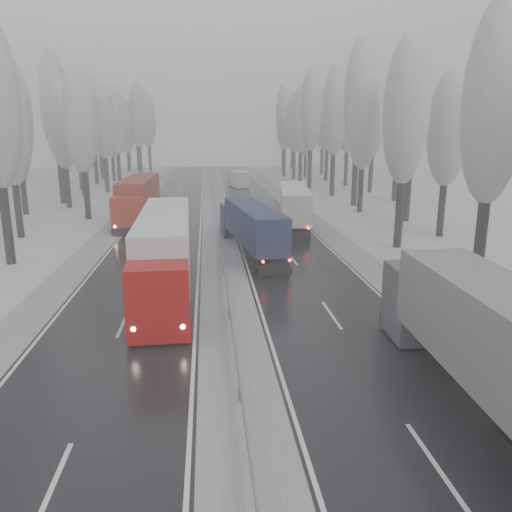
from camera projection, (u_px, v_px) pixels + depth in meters
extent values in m
plane|color=silver|center=(250.00, 477.00, 13.58)|extent=(260.00, 260.00, 0.00)
cube|color=black|center=(281.00, 241.00, 43.06)|extent=(7.50, 200.00, 0.03)
cube|color=black|center=(157.00, 244.00, 42.06)|extent=(7.50, 200.00, 0.03)
cube|color=#ABAEB3|center=(220.00, 243.00, 42.56)|extent=(3.00, 200.00, 0.04)
cube|color=#ABAEB3|center=(337.00, 240.00, 43.53)|extent=(2.40, 200.00, 0.04)
cube|color=#ABAEB3|center=(97.00, 245.00, 41.59)|extent=(2.40, 200.00, 0.04)
cube|color=slate|center=(220.00, 236.00, 42.42)|extent=(0.06, 200.00, 0.32)
cube|color=slate|center=(220.00, 245.00, 40.56)|extent=(0.12, 0.12, 0.60)
cube|color=slate|center=(214.00, 196.00, 71.48)|extent=(0.12, 0.12, 0.60)
cylinder|color=black|center=(480.00, 243.00, 29.48)|extent=(0.68, 0.68, 5.60)
ellipsoid|color=#979491|center=(496.00, 102.00, 27.56)|extent=(3.60, 3.60, 11.45)
cylinder|color=black|center=(399.00, 213.00, 40.41)|extent=(0.68, 0.68, 5.62)
ellipsoid|color=#979491|center=(406.00, 110.00, 38.48)|extent=(3.60, 3.60, 11.48)
cylinder|color=black|center=(441.00, 209.00, 44.88)|extent=(0.64, 0.64, 4.94)
ellipsoid|color=#979491|center=(449.00, 128.00, 43.19)|extent=(3.60, 3.60, 10.09)
cylinder|color=black|center=(401.00, 201.00, 48.63)|extent=(0.66, 0.66, 5.32)
ellipsoid|color=#979491|center=(407.00, 120.00, 46.80)|extent=(3.60, 3.60, 10.88)
cylinder|color=black|center=(408.00, 191.00, 52.58)|extent=(0.72, 0.72, 6.31)
ellipsoid|color=#979491|center=(414.00, 102.00, 50.42)|extent=(3.60, 3.60, 12.90)
cylinder|color=black|center=(360.00, 189.00, 58.62)|extent=(0.67, 0.67, 5.38)
ellipsoid|color=#979491|center=(364.00, 122.00, 56.78)|extent=(3.60, 3.60, 10.98)
cylinder|color=black|center=(399.00, 188.00, 63.17)|extent=(0.62, 0.62, 4.59)
ellipsoid|color=#979491|center=(403.00, 135.00, 61.60)|extent=(3.60, 3.60, 9.39)
cylinder|color=black|center=(355.00, 178.00, 63.75)|extent=(0.76, 0.76, 6.95)
ellipsoid|color=#979491|center=(359.00, 97.00, 61.37)|extent=(3.60, 3.60, 14.19)
cylinder|color=black|center=(395.00, 177.00, 68.31)|extent=(0.74, 0.74, 6.59)
ellipsoid|color=#979491|center=(400.00, 105.00, 66.06)|extent=(3.60, 3.60, 13.46)
cylinder|color=black|center=(332.00, 174.00, 73.69)|extent=(0.72, 0.72, 6.37)
ellipsoid|color=#979491|center=(335.00, 110.00, 71.51)|extent=(3.60, 3.60, 13.01)
cylinder|color=black|center=(371.00, 173.00, 78.28)|extent=(0.70, 0.70, 5.97)
ellipsoid|color=#979491|center=(374.00, 117.00, 76.24)|extent=(3.60, 3.60, 12.20)
cylinder|color=black|center=(310.00, 168.00, 83.86)|extent=(0.74, 0.74, 6.65)
ellipsoid|color=#979491|center=(311.00, 110.00, 81.58)|extent=(3.60, 3.60, 13.59)
cylinder|color=black|center=(346.00, 168.00, 88.49)|extent=(0.71, 0.71, 6.14)
ellipsoid|color=#979491|center=(348.00, 117.00, 86.39)|extent=(3.60, 3.60, 12.54)
cylinder|color=black|center=(300.00, 167.00, 93.37)|extent=(0.71, 0.71, 6.05)
ellipsoid|color=#979491|center=(301.00, 119.00, 91.30)|extent=(3.60, 3.60, 12.37)
cylinder|color=black|center=(326.00, 164.00, 97.77)|extent=(0.72, 0.72, 6.30)
ellipsoid|color=#979491|center=(328.00, 117.00, 95.61)|extent=(3.60, 3.60, 12.87)
cylinder|color=black|center=(294.00, 165.00, 100.65)|extent=(0.70, 0.70, 5.88)
ellipsoid|color=#979491|center=(295.00, 122.00, 98.64)|extent=(3.60, 3.60, 12.00)
cylinder|color=black|center=(305.00, 166.00, 104.94)|extent=(0.64, 0.64, 4.86)
ellipsoid|color=#979491|center=(306.00, 132.00, 103.28)|extent=(3.60, 3.60, 9.92)
cylinder|color=black|center=(284.00, 162.00, 107.42)|extent=(0.70, 0.70, 5.98)
ellipsoid|color=#979491|center=(285.00, 121.00, 105.37)|extent=(3.60, 3.60, 12.21)
cylinder|color=black|center=(322.00, 161.00, 112.14)|extent=(0.71, 0.71, 6.19)
ellipsoid|color=#979491|center=(323.00, 120.00, 110.02)|extent=(3.60, 3.60, 12.64)
cylinder|color=black|center=(283.00, 158.00, 116.95)|extent=(0.75, 0.75, 6.86)
ellipsoid|color=#979491|center=(284.00, 115.00, 114.60)|extent=(3.60, 3.60, 14.01)
cylinder|color=black|center=(309.00, 160.00, 121.64)|extent=(0.68, 0.68, 5.55)
ellipsoid|color=#979491|center=(310.00, 126.00, 119.74)|extent=(3.60, 3.60, 11.33)
cylinder|color=black|center=(283.00, 157.00, 127.41)|extent=(0.71, 0.71, 6.09)
ellipsoid|color=#979491|center=(284.00, 122.00, 125.32)|extent=(3.60, 3.60, 12.45)
cylinder|color=black|center=(292.00, 158.00, 131.62)|extent=(0.67, 0.67, 5.49)
ellipsoid|color=#979491|center=(292.00, 127.00, 129.74)|extent=(3.60, 3.60, 11.21)
cylinder|color=black|center=(7.00, 224.00, 35.18)|extent=(0.69, 0.69, 5.83)
cylinder|color=black|center=(18.00, 209.00, 44.33)|extent=(0.65, 0.65, 5.03)
ellipsoid|color=#979491|center=(9.00, 126.00, 42.61)|extent=(3.60, 3.60, 10.28)
cylinder|color=black|center=(87.00, 194.00, 53.85)|extent=(0.67, 0.67, 5.44)
ellipsoid|color=#979491|center=(81.00, 120.00, 51.99)|extent=(3.60, 3.60, 11.11)
cylinder|color=black|center=(24.00, 189.00, 56.93)|extent=(0.69, 0.69, 5.72)
ellipsoid|color=#979491|center=(15.00, 115.00, 54.97)|extent=(3.60, 3.60, 11.69)
cylinder|color=black|center=(68.00, 187.00, 62.15)|extent=(0.66, 0.66, 5.23)
ellipsoid|color=#979491|center=(62.00, 125.00, 60.35)|extent=(3.60, 3.60, 10.68)
cylinder|color=black|center=(61.00, 178.00, 65.67)|extent=(0.74, 0.74, 6.60)
ellipsoid|color=#979491|center=(54.00, 104.00, 63.41)|extent=(3.60, 3.60, 13.49)
cylinder|color=black|center=(86.00, 180.00, 71.47)|extent=(0.65, 0.65, 5.16)
ellipsoid|color=#979491|center=(82.00, 127.00, 69.70)|extent=(3.60, 3.60, 10.54)
cylinder|color=black|center=(83.00, 176.00, 75.13)|extent=(0.69, 0.69, 5.79)
ellipsoid|color=#979491|center=(78.00, 119.00, 73.14)|extent=(3.60, 3.60, 11.84)
cylinder|color=black|center=(107.00, 174.00, 78.10)|extent=(0.68, 0.68, 5.64)
ellipsoid|color=#979491|center=(103.00, 121.00, 76.16)|extent=(3.60, 3.60, 11.53)
cylinder|color=black|center=(81.00, 170.00, 81.39)|extent=(0.73, 0.73, 6.56)
ellipsoid|color=#979491|center=(76.00, 110.00, 79.14)|extent=(3.60, 3.60, 13.40)
cylinder|color=black|center=(119.00, 169.00, 87.84)|extent=(0.69, 0.69, 5.79)
ellipsoid|color=#979491|center=(116.00, 121.00, 85.86)|extent=(3.60, 3.60, 11.84)
cylinder|color=black|center=(96.00, 166.00, 91.15)|extent=(0.74, 0.74, 6.65)
ellipsoid|color=#979491|center=(92.00, 112.00, 88.87)|extent=(3.60, 3.60, 13.58)
cylinder|color=black|center=(113.00, 168.00, 96.70)|extent=(0.65, 0.65, 5.12)
ellipsoid|color=#979491|center=(111.00, 129.00, 94.95)|extent=(3.60, 3.60, 10.46)
cylinder|color=black|center=(102.00, 165.00, 100.21)|extent=(0.69, 0.69, 5.84)
ellipsoid|color=#979491|center=(99.00, 122.00, 98.21)|extent=(3.60, 3.60, 11.92)
cylinder|color=black|center=(140.00, 161.00, 107.31)|extent=(0.74, 0.74, 6.67)
ellipsoid|color=#979491|center=(138.00, 115.00, 105.02)|extent=(3.60, 3.60, 13.63)
cylinder|color=black|center=(101.00, 161.00, 110.35)|extent=(0.72, 0.72, 6.31)
ellipsoid|color=#979491|center=(98.00, 119.00, 108.19)|extent=(3.60, 3.60, 12.88)
cylinder|color=black|center=(150.00, 159.00, 116.53)|extent=(0.72, 0.72, 6.29)
ellipsoid|color=#979491|center=(148.00, 120.00, 114.37)|extent=(3.60, 3.60, 12.84)
cylinder|color=black|center=(128.00, 162.00, 120.03)|extent=(0.64, 0.64, 4.86)
ellipsoid|color=#979491|center=(127.00, 132.00, 118.37)|extent=(3.60, 3.60, 9.92)
cylinder|color=black|center=(138.00, 157.00, 122.52)|extent=(0.74, 0.74, 6.63)
ellipsoid|color=#979491|center=(136.00, 117.00, 120.25)|extent=(3.60, 3.60, 13.54)
cylinder|color=black|center=(129.00, 158.00, 126.22)|extent=(0.69, 0.69, 5.79)
ellipsoid|color=#979491|center=(127.00, 125.00, 124.24)|extent=(3.60, 3.60, 11.82)
cube|color=#4A4A4F|center=(416.00, 298.00, 22.79)|extent=(2.78, 2.89, 3.22)
cube|color=black|center=(407.00, 274.00, 23.92)|extent=(2.47, 0.20, 1.07)
cube|color=black|center=(403.00, 314.00, 24.51)|extent=(2.69, 0.26, 0.54)
cylinder|color=black|center=(397.00, 331.00, 22.18)|extent=(0.42, 1.13, 1.12)
cylinder|color=black|center=(446.00, 330.00, 22.32)|extent=(0.42, 1.13, 1.12)
sphere|color=white|center=(383.00, 306.00, 24.38)|extent=(0.24, 0.24, 0.24)
sphere|color=white|center=(424.00, 305.00, 24.50)|extent=(0.24, 0.24, 0.24)
cube|color=#1E214C|center=(236.00, 220.00, 44.68)|extent=(2.60, 2.68, 2.78)
cube|color=black|center=(233.00, 211.00, 45.62)|extent=(2.12, 0.36, 0.93)
cube|color=black|center=(233.00, 230.00, 46.13)|extent=(2.31, 0.43, 0.46)
cube|color=#15193A|center=(253.00, 223.00, 37.62)|extent=(3.88, 12.24, 2.59)
cube|color=black|center=(274.00, 270.00, 32.36)|extent=(2.13, 0.38, 0.42)
cube|color=black|center=(264.00, 257.00, 34.90)|extent=(2.67, 5.31, 0.42)
cube|color=black|center=(272.00, 270.00, 32.89)|extent=(2.12, 0.33, 0.56)
cylinder|color=black|center=(226.00, 234.00, 44.02)|extent=(0.44, 1.00, 0.96)
cylinder|color=black|center=(248.00, 233.00, 44.45)|extent=(0.44, 1.00, 0.96)
cylinder|color=black|center=(251.00, 262.00, 34.39)|extent=(0.44, 1.00, 0.96)
cylinder|color=black|center=(278.00, 260.00, 34.81)|extent=(0.44, 1.00, 0.96)
cylinder|color=black|center=(255.00, 266.00, 33.25)|extent=(0.44, 1.00, 0.96)
cylinder|color=black|center=(283.00, 265.00, 33.67)|extent=(0.44, 1.00, 0.96)
sphere|color=#FF0C05|center=(261.00, 259.00, 31.93)|extent=(0.19, 0.19, 0.19)
sphere|color=#FF0C05|center=(287.00, 258.00, 32.31)|extent=(0.19, 0.19, 0.19)
sphere|color=white|center=(224.00, 226.00, 45.88)|extent=(0.20, 0.20, 0.20)
sphere|color=white|center=(242.00, 225.00, 46.26)|extent=(0.20, 0.20, 0.20)
cube|color=#9D968B|center=(291.00, 202.00, 55.79)|extent=(2.79, 2.88, 2.97)
cube|color=black|center=(291.00, 194.00, 56.82)|extent=(2.27, 0.40, 0.99)
cube|color=black|center=(291.00, 211.00, 57.37)|extent=(2.48, 0.47, 0.50)
cube|color=#BBB4A7|center=(294.00, 202.00, 48.03)|extent=(4.19, 13.11, 2.78)
cube|color=black|center=(297.00, 237.00, 42.24)|extent=(2.28, 0.42, 0.45)
cube|color=black|center=(295.00, 228.00, 45.03)|extent=(2.87, 5.69, 0.45)
cube|color=black|center=(297.00, 238.00, 42.82)|extent=(2.27, 0.36, 0.59)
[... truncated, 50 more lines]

